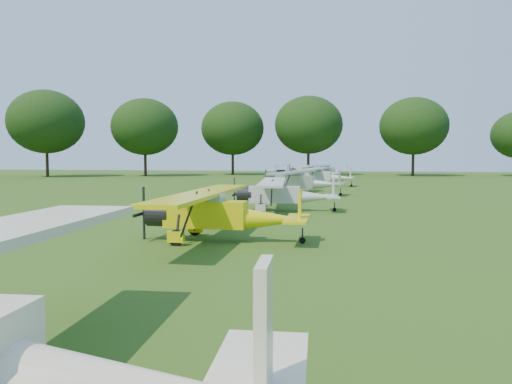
% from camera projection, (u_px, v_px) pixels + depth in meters
% --- Properties ---
extents(ground, '(160.00, 160.00, 0.00)m').
position_uv_depth(ground, '(262.00, 216.00, 25.57)').
color(ground, '#2E4E13').
rests_on(ground, ground).
extents(tree_belt, '(137.36, 130.27, 14.52)m').
position_uv_depth(tree_belt, '(334.00, 55.00, 24.51)').
color(tree_belt, black).
rests_on(tree_belt, ground).
extents(aircraft_2, '(6.10, 9.69, 1.92)m').
position_uv_depth(aircraft_2, '(218.00, 210.00, 17.73)').
color(aircraft_2, yellow).
rests_on(aircraft_2, ground).
extents(aircraft_3, '(5.89, 9.36, 1.84)m').
position_uv_depth(aircraft_3, '(282.00, 192.00, 27.60)').
color(aircraft_3, silver).
rests_on(aircraft_3, ground).
extents(aircraft_4, '(6.48, 10.26, 2.01)m').
position_uv_depth(aircraft_4, '(301.00, 180.00, 39.51)').
color(aircraft_4, silver).
rests_on(aircraft_4, ground).
extents(aircraft_5, '(6.42, 10.20, 2.00)m').
position_uv_depth(aircraft_5, '(321.00, 175.00, 51.18)').
color(aircraft_5, silver).
rests_on(aircraft_5, ground).
extents(aircraft_6, '(6.53, 10.39, 2.05)m').
position_uv_depth(aircraft_6, '(312.00, 171.00, 63.91)').
color(aircraft_6, silver).
rests_on(aircraft_6, ground).
extents(aircraft_7, '(6.04, 9.61, 1.89)m').
position_uv_depth(aircraft_7, '(328.00, 169.00, 74.64)').
color(aircraft_7, silver).
rests_on(aircraft_7, ground).
extents(golf_cart, '(2.63, 2.16, 1.96)m').
position_uv_depth(golf_cart, '(283.00, 173.00, 71.22)').
color(golf_cart, '#B0140C').
rests_on(golf_cart, ground).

